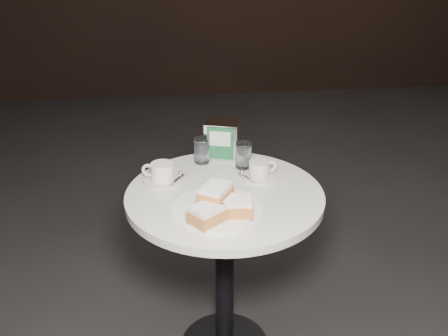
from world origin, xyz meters
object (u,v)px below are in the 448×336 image
coffee_cup_left (162,174)px  napkin_dispenser (222,140)px  coffee_cup_right (259,171)px  water_glass_right (244,156)px  cafe_table (225,239)px  water_glass_left (202,151)px  beignet_plate (220,208)px

coffee_cup_left → napkin_dispenser: 0.31m
coffee_cup_right → water_glass_right: water_glass_right is taller
coffee_cup_left → cafe_table: bearing=-8.9°
water_glass_right → water_glass_left: bearing=157.6°
coffee_cup_right → water_glass_left: water_glass_left is taller
cafe_table → beignet_plate: (-0.04, -0.17, 0.24)m
cafe_table → coffee_cup_right: size_ratio=4.70×
coffee_cup_left → napkin_dispenser: (0.24, 0.19, 0.04)m
napkin_dispenser → coffee_cup_right: bearing=-44.4°
water_glass_left → napkin_dispenser: (0.09, 0.04, 0.03)m
cafe_table → coffee_cup_right: (0.14, 0.10, 0.23)m
coffee_cup_right → napkin_dispenser: napkin_dispenser is taller
coffee_cup_left → water_glass_left: (0.16, 0.15, 0.02)m
cafe_table → beignet_plate: beignet_plate is taller
cafe_table → napkin_dispenser: (0.02, 0.30, 0.27)m
water_glass_left → water_glass_right: water_glass_right is taller
cafe_table → coffee_cup_left: coffee_cup_left is taller
beignet_plate → water_glass_left: bearing=93.4°
coffee_cup_right → water_glass_left: size_ratio=1.59×
coffee_cup_right → water_glass_left: bearing=125.5°
coffee_cup_left → coffee_cup_right: (0.36, -0.01, -0.00)m
napkin_dispenser → beignet_plate: bearing=-81.6°
water_glass_left → beignet_plate: bearing=-86.6°
cafe_table → water_glass_right: water_glass_right is taller
beignet_plate → napkin_dispenser: (0.06, 0.47, 0.04)m
coffee_cup_right → napkin_dispenser: (-0.11, 0.20, 0.05)m
water_glass_left → water_glass_right: size_ratio=0.98×
water_glass_left → water_glass_right: 0.17m
beignet_plate → water_glass_right: same height
beignet_plate → coffee_cup_right: bearing=56.6°
water_glass_right → napkin_dispenser: bearing=124.7°
coffee_cup_left → water_glass_left: bearing=61.2°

